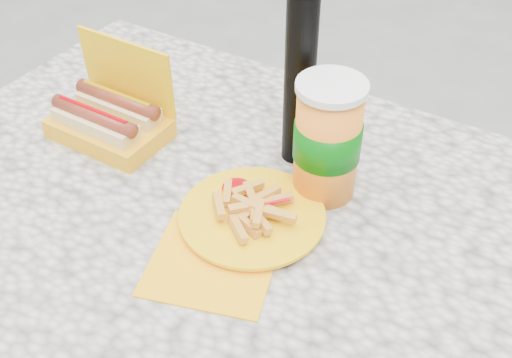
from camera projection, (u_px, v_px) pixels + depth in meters
The scene contains 4 objects.
picnic_table at pixel (248, 257), 1.07m from camera, with size 1.20×0.80×0.75m.
hotdog_box at pixel (110, 118), 1.12m from camera, with size 0.20×0.14×0.16m.
fries_plate at pixel (249, 218), 0.96m from camera, with size 0.22×0.32×0.04m.
soda_cup at pixel (327, 140), 0.97m from camera, with size 0.11×0.11×0.20m.
Camera 1 is at (0.39, -0.62, 1.43)m, focal length 45.00 mm.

